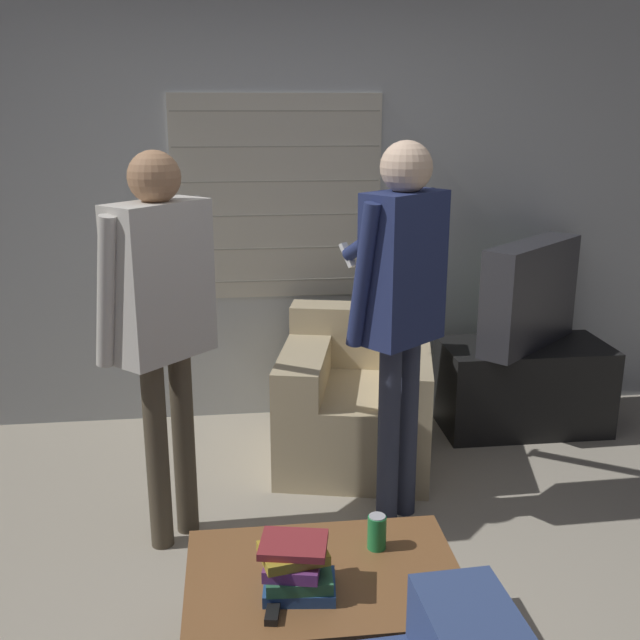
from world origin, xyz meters
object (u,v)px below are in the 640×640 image
Objects in this scene: coffee_table at (324,583)px; book_stack at (296,568)px; soda_can at (377,532)px; spare_remote at (273,609)px; person_right_standing at (400,290)px; armchair_beige at (356,400)px; tv at (530,294)px; person_left_standing at (160,303)px.

coffee_table is 0.18m from book_stack.
spare_remote is at bearing -141.24° from soda_can.
armchair_beige is at bearing 58.63° from person_right_standing.
person_right_standing reaches higher than armchair_beige.
tv is (1.44, 1.91, 0.47)m from coffee_table.
soda_can is (-0.26, -0.87, -0.65)m from person_right_standing.
soda_can is at bearing 96.13° from armchair_beige.
coffee_table is at bearing -104.53° from person_left_standing.
spare_remote is at bearing 85.88° from armchair_beige.
tv is at bearing -153.32° from armchair_beige.
soda_can reaches higher than coffee_table.
tv is at bearing 52.31° from book_stack.
armchair_beige reaches higher than spare_remote.
spare_remote is at bearing -116.54° from person_left_standing.
person_right_standing is at bearing 109.56° from armchair_beige.
book_stack is at bearing 87.41° from armchair_beige.
person_right_standing reaches higher than person_left_standing.
book_stack is at bearing -155.38° from person_right_standing.
person_right_standing is at bearing 65.17° from coffee_table.
person_left_standing is (-0.96, -0.71, 0.77)m from armchair_beige.
armchair_beige reaches higher than coffee_table.
armchair_beige is 1.12× the size of coffee_table.
book_stack is (-0.56, -1.08, -0.62)m from person_right_standing.
person_right_standing is 1.11m from soda_can.
coffee_table is at bearing 54.99° from spare_remote.
tv is 2.55m from book_stack.
soda_can reaches higher than spare_remote.
spare_remote is (-0.08, -0.09, -0.08)m from book_stack.
person_right_standing is 13.02× the size of spare_remote.
coffee_table is at bearing 89.92° from armchair_beige.
coffee_table is at bearing -147.77° from soda_can.
tv is 5.59× the size of spare_remote.
person_right_standing reaches higher than coffee_table.
book_stack is at bearing -139.10° from coffee_table.
soda_can is (-0.18, -1.53, 0.14)m from armchair_beige.
coffee_table is at bearing 11.29° from tv.
tv reaches higher than spare_remote.
book_stack is 0.37m from soda_can.
person_right_standing is at bearing 73.34° from soda_can.
soda_can is (0.30, 0.21, -0.02)m from book_stack.
armchair_beige is 1.03m from person_right_standing.
person_left_standing is at bearing 121.42° from coffee_table.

